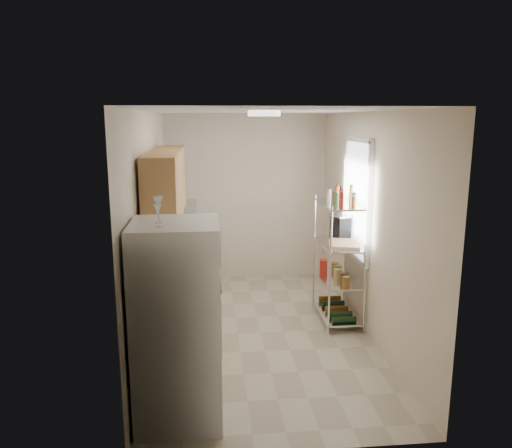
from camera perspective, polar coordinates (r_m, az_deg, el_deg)
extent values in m
cube|color=#BDB299|center=(6.13, 0.54, -12.35)|extent=(2.50, 4.40, 0.01)
cube|color=white|center=(5.59, 0.59, 12.86)|extent=(2.50, 4.40, 0.01)
cube|color=beige|center=(7.88, -1.16, 3.06)|extent=(2.50, 0.01, 2.60)
cube|color=beige|center=(3.61, 4.34, -7.76)|extent=(2.50, 0.01, 2.60)
cube|color=beige|center=(5.72, -12.03, -0.59)|extent=(0.01, 4.40, 2.60)
cube|color=beige|center=(5.98, 12.60, -0.08)|extent=(0.01, 4.40, 2.60)
cube|color=#A98348|center=(6.35, -8.23, -7.35)|extent=(0.60, 3.48, 0.86)
cube|color=gray|center=(6.22, -8.22, -3.43)|extent=(0.63, 3.51, 0.04)
cube|color=#B7BABC|center=(5.13, -9.16, -6.85)|extent=(0.52, 0.44, 0.04)
cube|color=#B7BABC|center=(7.64, -5.71, -3.74)|extent=(0.01, 0.55, 0.72)
cube|color=#A98348|center=(5.72, -10.15, 4.66)|extent=(0.33, 2.20, 0.72)
cube|color=#B7BABC|center=(6.56, -9.01, 1.92)|extent=(0.50, 0.60, 0.12)
cube|color=white|center=(6.25, 11.46, 2.82)|extent=(0.06, 1.00, 1.46)
cube|color=silver|center=(6.53, 9.18, -9.92)|extent=(0.45, 0.90, 0.02)
cube|color=silver|center=(6.38, 9.32, -6.17)|extent=(0.45, 0.90, 0.02)
cube|color=silver|center=(6.26, 9.46, -2.24)|extent=(0.45, 0.90, 0.02)
cube|color=silver|center=(6.15, 9.61, 2.27)|extent=(0.45, 0.90, 0.02)
cylinder|color=silver|center=(5.86, 8.46, -5.48)|extent=(0.02, 0.02, 1.55)
cylinder|color=silver|center=(6.67, 6.65, -3.26)|extent=(0.02, 0.02, 1.55)
cylinder|color=silver|center=(5.97, 12.45, -5.29)|extent=(0.02, 0.02, 1.55)
cylinder|color=silver|center=(6.78, 10.18, -3.14)|extent=(0.02, 0.02, 1.55)
cylinder|color=white|center=(5.29, 0.95, 12.53)|extent=(0.34, 0.34, 0.05)
cube|color=silver|center=(4.26, -8.95, -11.16)|extent=(0.70, 0.70, 1.71)
cylinder|color=silver|center=(6.33, -8.20, -2.07)|extent=(0.24, 0.24, 0.19)
cylinder|color=black|center=(6.56, -8.87, -2.27)|extent=(0.33, 0.33, 0.04)
cylinder|color=black|center=(6.82, -7.58, -1.67)|extent=(0.30, 0.30, 0.05)
cube|color=tan|center=(6.16, 10.05, -2.23)|extent=(0.46, 0.54, 0.03)
cube|color=black|center=(6.49, 9.63, -0.27)|extent=(0.23, 0.29, 0.30)
cube|color=red|center=(6.62, 7.72, -4.68)|extent=(0.11, 0.14, 0.15)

